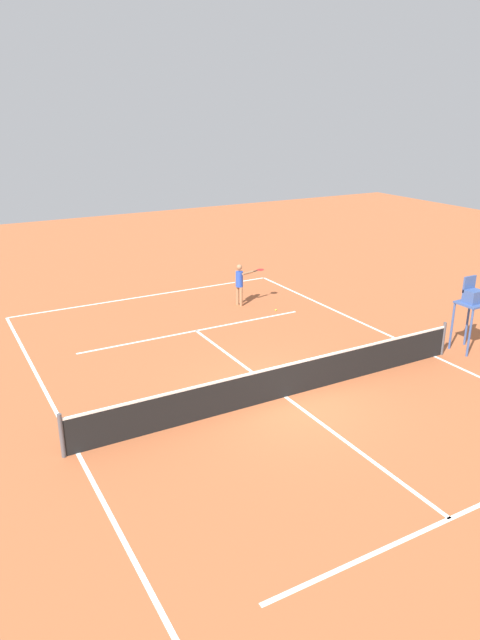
{
  "coord_description": "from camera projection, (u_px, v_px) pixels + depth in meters",
  "views": [
    {
      "loc": [
        7.81,
        11.52,
        7.25
      ],
      "look_at": [
        -0.8,
        -3.93,
        0.8
      ],
      "focal_mm": 32.49,
      "sensor_mm": 36.0,
      "label": 1
    }
  ],
  "objects": [
    {
      "name": "tennis_ball",
      "position": [
        276.0,
        310.0,
        22.12
      ],
      "size": [
        0.07,
        0.07,
        0.07
      ],
      "primitive_type": "sphere",
      "color": "#CCE033",
      "rests_on": "ground"
    },
    {
      "name": "umpire_chair",
      "position": [
        472.0,
        302.0,
        17.97
      ],
      "size": [
        0.8,
        0.8,
        2.41
      ],
      "color": "#38518C",
      "rests_on": "ground"
    },
    {
      "name": "court_lines",
      "position": [
        285.0,
        397.0,
        15.51
      ],
      "size": [
        11.22,
        20.59,
        0.01
      ],
      "color": "white",
      "rests_on": "ground"
    },
    {
      "name": "ground_plane",
      "position": [
        285.0,
        397.0,
        15.51
      ],
      "size": [
        60.0,
        60.0,
        0.0
      ],
      "primitive_type": "plane",
      "color": "#AD5933"
    },
    {
      "name": "tennis_net",
      "position": [
        286.0,
        380.0,
        15.34
      ],
      "size": [
        11.82,
        0.1,
        1.07
      ],
      "color": "#4C4C51",
      "rests_on": "ground"
    },
    {
      "name": "player_serving",
      "position": [
        240.0,
        281.0,
        22.43
      ],
      "size": [
        1.3,
        0.45,
        1.66
      ],
      "rotation": [
        0.0,
        0.0,
        1.81
      ],
      "color": "#9E704C",
      "rests_on": "ground"
    }
  ]
}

